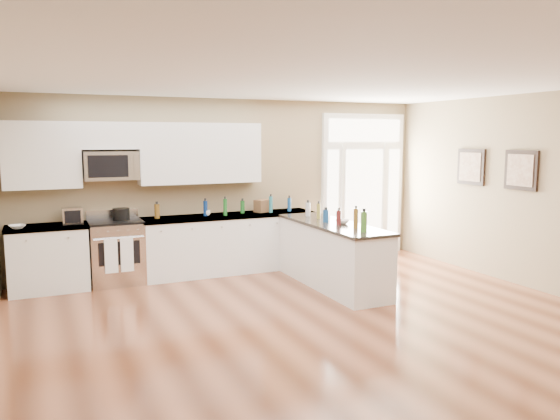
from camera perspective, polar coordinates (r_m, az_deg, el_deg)
name	(u,v)px	position (r m, az deg, el deg)	size (l,w,h in m)	color
ground	(361,349)	(5.88, 8.46, -14.15)	(8.00, 8.00, 0.00)	#572C18
room_shell	(364,184)	(5.49, 8.81, 2.67)	(8.00, 8.00, 8.00)	#8F7C5A
back_cabinet_left	(48,260)	(8.45, -23.04, -4.86)	(1.10, 0.66, 0.94)	white
back_cabinet_right	(230,245)	(8.91, -5.29, -3.67)	(2.85, 0.66, 0.94)	white
peninsula_cabinet	(332,257)	(8.05, 5.44, -4.90)	(0.69, 2.32, 0.94)	white
upper_cabinet_left	(42,155)	(8.42, -23.65, 5.27)	(1.04, 0.33, 0.95)	white
upper_cabinet_right	(201,153)	(8.76, -8.30, 5.89)	(1.94, 0.33, 0.95)	white
upper_cabinet_short	(109,136)	(8.48, -17.41, 7.43)	(0.82, 0.33, 0.40)	white
microwave	(111,166)	(8.45, -17.27, 4.45)	(0.78, 0.41, 0.42)	silver
entry_door	(363,185)	(10.21, 8.66, 2.61)	(1.70, 0.10, 2.60)	white
wall_art_near	(471,167)	(9.37, 19.32, 4.27)	(0.05, 0.58, 0.58)	black
wall_art_far	(521,170)	(8.68, 23.88, 3.82)	(0.05, 0.58, 0.58)	black
kitchen_range	(117,252)	(8.51, -16.72, -4.21)	(0.77, 0.68, 1.08)	silver
stockpot	(121,214)	(8.46, -16.27, -0.37)	(0.25, 0.25, 0.19)	black
toaster_oven	(72,216)	(8.37, -20.90, -0.56)	(0.28, 0.22, 0.24)	silver
cardboard_box	(263,206)	(9.08, -1.83, 0.43)	(0.25, 0.18, 0.20)	brown
bowl_left	(17,227)	(8.25, -25.77, -1.58)	(0.21, 0.21, 0.05)	white
bowl_peninsula	(342,222)	(7.88, 6.51, -1.23)	(0.20, 0.20, 0.06)	white
cup_counter	(207,213)	(8.72, -7.66, -0.31)	(0.11, 0.11, 0.09)	white
counter_bottles	(284,212)	(8.22, 0.45, -0.20)	(2.36, 2.43, 0.27)	#19591E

